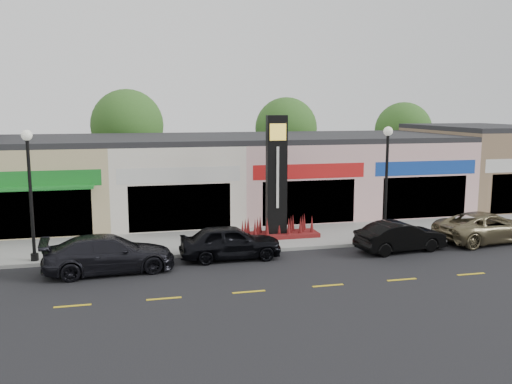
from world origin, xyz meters
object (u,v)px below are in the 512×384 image
(car_dark_sedan, at_px, (109,254))
(car_gold_suv, at_px, (487,227))
(pylon_sign, at_px, (276,195))
(car_black_conv, at_px, (401,236))
(car_black_sedan, at_px, (230,242))
(lamp_east_near, at_px, (387,172))
(lamp_west_near, at_px, (30,182))

(car_dark_sedan, xyz_separation_m, car_gold_suv, (17.87, 0.84, -0.02))
(pylon_sign, height_order, car_gold_suv, pylon_sign)
(pylon_sign, height_order, car_black_conv, pylon_sign)
(pylon_sign, bearing_deg, car_gold_suv, -15.28)
(car_black_conv, xyz_separation_m, car_gold_suv, (5.00, 0.65, 0.04))
(car_black_sedan, bearing_deg, car_gold_suv, -89.38)
(lamp_east_near, relative_size, car_black_sedan, 1.25)
(lamp_west_near, distance_m, car_black_conv, 16.29)
(lamp_east_near, relative_size, car_black_conv, 1.31)
(lamp_west_near, height_order, pylon_sign, pylon_sign)
(car_gold_suv, bearing_deg, car_dark_sedan, 85.87)
(lamp_west_near, distance_m, car_gold_suv, 21.17)
(lamp_west_near, xyz_separation_m, car_gold_suv, (20.96, -1.02, -2.75))
(car_black_sedan, bearing_deg, lamp_west_near, 82.55)
(car_black_sedan, relative_size, car_gold_suv, 0.84)
(pylon_sign, relative_size, car_gold_suv, 1.15)
(car_dark_sedan, bearing_deg, lamp_east_near, -86.42)
(car_dark_sedan, relative_size, car_black_sedan, 1.17)
(pylon_sign, xyz_separation_m, car_black_conv, (4.96, -3.37, -1.59))
(car_black_sedan, bearing_deg, pylon_sign, -45.08)
(car_black_conv, bearing_deg, lamp_west_near, 76.93)
(lamp_west_near, xyz_separation_m, lamp_east_near, (16.00, 0.00, 0.00))
(lamp_west_near, height_order, car_gold_suv, lamp_west_near)
(lamp_east_near, bearing_deg, lamp_west_near, 180.00)
(pylon_sign, distance_m, car_black_sedan, 4.27)
(lamp_east_near, bearing_deg, car_black_sedan, -171.97)
(car_black_sedan, relative_size, car_black_conv, 1.05)
(lamp_east_near, distance_m, car_black_conv, 3.25)
(car_dark_sedan, relative_size, car_gold_suv, 0.98)
(car_dark_sedan, relative_size, car_black_conv, 1.23)
(lamp_west_near, relative_size, car_black_conv, 1.31)
(car_gold_suv, bearing_deg, car_black_sedan, 83.52)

